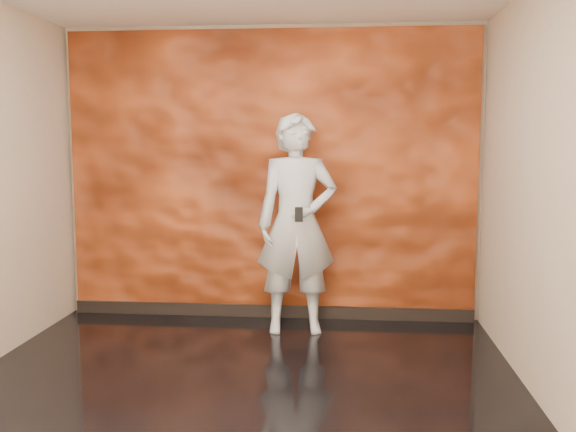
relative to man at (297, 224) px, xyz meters
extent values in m
cube|color=black|center=(-0.29, -1.49, -0.98)|extent=(4.00, 4.00, 0.01)
cube|color=#C4B096|center=(-0.29, 0.51, 0.42)|extent=(4.00, 0.02, 2.80)
cube|color=#C4B096|center=(-0.29, -3.49, 0.42)|extent=(4.00, 0.02, 2.80)
cube|color=#C4B096|center=(1.71, -1.49, 0.42)|extent=(0.02, 4.00, 2.80)
cube|color=#D55824|center=(-0.29, 0.47, 0.40)|extent=(3.90, 0.06, 2.75)
cube|color=black|center=(-0.29, 0.43, -0.92)|extent=(3.90, 0.04, 0.12)
imported|color=#A6ACB4|center=(0.00, 0.00, 0.00)|extent=(0.77, 0.56, 1.96)
cube|color=black|center=(0.04, -0.28, 0.12)|extent=(0.07, 0.02, 0.13)
camera|label=1|loc=(0.44, -5.64, 0.74)|focal=40.00mm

